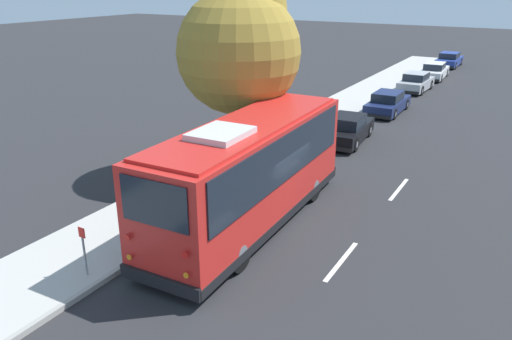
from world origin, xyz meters
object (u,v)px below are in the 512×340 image
object	(u,v)px
parked_sedan_black	(347,129)
sign_post_near	(84,251)
parked_sedan_silver	(416,83)
parked_sedan_blue	(449,60)
fire_hydrant	(289,142)
shuttle_bus	(250,168)
parked_sedan_white	(434,71)
street_tree	(240,44)
parked_sedan_navy	(388,103)
sign_post_far	(124,231)

from	to	relation	value
parked_sedan_black	sign_post_near	world-z (taller)	sign_post_near
parked_sedan_silver	parked_sedan_blue	bearing A→B (deg)	2.00
parked_sedan_blue	fire_hydrant	distance (m)	29.61
shuttle_bus	parked_sedan_white	distance (m)	29.60
street_tree	fire_hydrant	distance (m)	5.62
shuttle_bus	parked_sedan_white	world-z (taller)	shuttle_bus
shuttle_bus	parked_sedan_blue	xyz separation A→B (m)	(36.46, 0.48, -1.35)
parked_sedan_black	shuttle_bus	bearing A→B (deg)	178.02
parked_sedan_navy	fire_hydrant	xyz separation A→B (m)	(-9.79, 1.68, -0.03)
parked_sedan_white	fire_hydrant	size ratio (longest dim) A/B	5.81
parked_sedan_navy	sign_post_near	xyz separation A→B (m)	(-21.62, 1.67, 0.28)
parked_sedan_navy	fire_hydrant	distance (m)	9.93
fire_hydrant	parked_sedan_silver	bearing A→B (deg)	-5.43
parked_sedan_black	sign_post_far	size ratio (longest dim) A/B	3.54
parked_sedan_navy	street_tree	bearing A→B (deg)	169.46
parked_sedan_black	sign_post_far	world-z (taller)	sign_post_far
street_tree	parked_sedan_black	bearing A→B (deg)	-19.81
parked_sedan_black	fire_hydrant	world-z (taller)	parked_sedan_black
parked_sedan_white	parked_sedan_blue	bearing A→B (deg)	-1.24
sign_post_far	parked_sedan_white	bearing A→B (deg)	-2.94
sign_post_near	sign_post_far	size ratio (longest dim) A/B	1.12
sign_post_near	parked_sedan_black	bearing A→B (deg)	-6.21
parked_sedan_navy	parked_sedan_white	bearing A→B (deg)	-0.60
parked_sedan_silver	parked_sedan_white	xyz separation A→B (m)	(5.72, -0.09, -0.02)
shuttle_bus	parked_sedan_black	xyz separation A→B (m)	(10.00, 0.44, -1.32)
parked_sedan_black	parked_sedan_navy	world-z (taller)	parked_sedan_black
shuttle_bus	sign_post_far	world-z (taller)	shuttle_bus
parked_sedan_blue	shuttle_bus	bearing A→B (deg)	-178.66
sign_post_far	fire_hydrant	world-z (taller)	sign_post_far
shuttle_bus	parked_sedan_black	bearing A→B (deg)	0.54
shuttle_bus	parked_sedan_silver	bearing A→B (deg)	-0.87
sign_post_far	shuttle_bus	bearing A→B (deg)	-30.63
parked_sedan_navy	sign_post_far	xyz separation A→B (m)	(-20.17, 1.67, 0.19)
parked_sedan_black	parked_sedan_navy	distance (m)	6.68
parked_sedan_navy	street_tree	world-z (taller)	street_tree
shuttle_bus	parked_sedan_navy	bearing A→B (deg)	-0.64
parked_sedan_white	parked_sedan_blue	distance (m)	6.89
street_tree	parked_sedan_navy	bearing A→B (deg)	-10.04
parked_sedan_blue	sign_post_far	xyz separation A→B (m)	(-39.95, 1.59, 0.18)
shuttle_bus	fire_hydrant	bearing A→B (deg)	14.80
shuttle_bus	street_tree	world-z (taller)	street_tree
parked_sedan_blue	fire_hydrant	bearing A→B (deg)	177.49
parked_sedan_black	sign_post_near	xyz separation A→B (m)	(-14.94, 1.63, 0.25)
fire_hydrant	shuttle_bus	bearing A→B (deg)	-163.20
parked_sedan_blue	fire_hydrant	world-z (taller)	parked_sedan_blue
parked_sedan_silver	parked_sedan_black	bearing A→B (deg)	-177.95
parked_sedan_black	parked_sedan_white	xyz separation A→B (m)	(19.57, -0.07, -0.03)
parked_sedan_blue	sign_post_near	size ratio (longest dim) A/B	3.23
shuttle_bus	parked_sedan_silver	size ratio (longest dim) A/B	2.27
shuttle_bus	parked_sedan_blue	size ratio (longest dim) A/B	2.12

